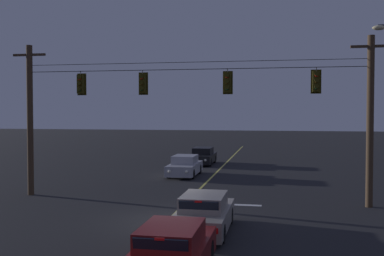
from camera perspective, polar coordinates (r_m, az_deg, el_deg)
ground_plane at (r=18.78m, az=-2.95°, el=-11.42°), size 180.00×180.00×0.00m
lane_centre_stripe at (r=28.57m, az=1.86°, el=-6.76°), size 0.14×60.00×0.01m
stop_bar_paint at (r=21.88m, az=4.18°, el=-9.48°), size 3.40×0.36×0.01m
signal_span_assembly at (r=22.33m, az=-0.47°, el=1.28°), size 18.70×0.32×7.84m
traffic_light_leftmost at (r=24.06m, az=-13.75°, el=5.35°), size 0.48×0.41×1.22m
traffic_light_left_inner at (r=22.91m, az=-6.21°, el=5.56°), size 0.48×0.41×1.22m
traffic_light_centre at (r=22.06m, az=4.45°, el=5.71°), size 0.48×0.41×1.22m
traffic_light_right_inner at (r=22.01m, az=15.27°, el=5.65°), size 0.48×0.41×1.22m
car_waiting_near_lane at (r=16.88m, az=1.53°, el=-10.69°), size 1.80×4.33×1.39m
car_oncoming_lead at (r=31.29m, az=-0.92°, el=-4.80°), size 1.80×4.42×1.39m
car_oncoming_trailing at (r=38.19m, az=1.36°, el=-3.57°), size 1.80×4.42×1.39m
car_waiting_second_near at (r=12.52m, az=-2.56°, el=-15.24°), size 1.80×4.33×1.39m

